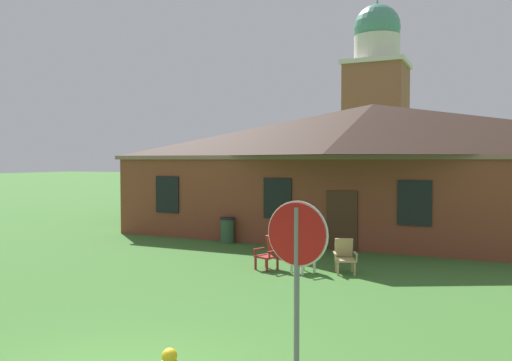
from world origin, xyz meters
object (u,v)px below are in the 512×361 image
Objects in this scene: lawn_chair_by_porch at (270,252)px; lawn_chair_near_door at (306,255)px; stop_sign at (297,264)px; lawn_chair_left_end at (345,255)px; trash_bin at (227,230)px.

lawn_chair_near_door is (1.11, 0.05, 0.00)m from lawn_chair_by_porch.
stop_sign is 8.46m from lawn_chair_left_end.
lawn_chair_by_porch is at bearing -47.48° from trash_bin.
lawn_chair_by_porch is at bearing 115.42° from stop_sign.
stop_sign is at bearing -79.16° from lawn_chair_left_end.
stop_sign is 2.81× the size of lawn_chair_by_porch.
lawn_chair_near_door is 0.98× the size of trash_bin.
lawn_chair_near_door is 1.00× the size of lawn_chair_left_end.
stop_sign reaches higher than lawn_chair_left_end.
stop_sign is at bearing -71.77° from lawn_chair_near_door.
lawn_chair_by_porch is at bearing -177.30° from lawn_chair_near_door.
lawn_chair_by_porch is (-3.68, 7.74, -1.42)m from stop_sign.
lawn_chair_by_porch and lawn_chair_left_end have the same top height.
lawn_chair_by_porch is 1.00× the size of lawn_chair_near_door.
trash_bin reaches higher than lawn_chair_near_door.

